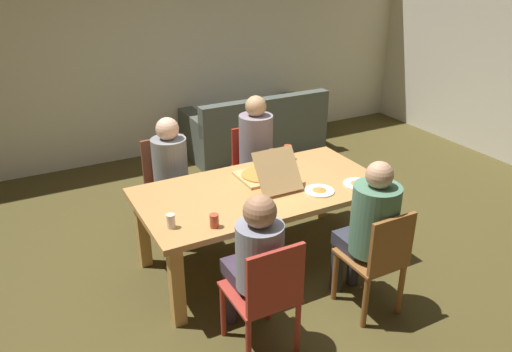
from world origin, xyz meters
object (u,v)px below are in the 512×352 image
object	(u,v)px
person_3	(370,223)
couch	(255,131)
chair_1	(266,294)
plate_1	(358,184)
drinking_glass_0	(171,221)
drinking_glass_2	(288,152)
pizza_box_0	(264,175)
chair_2	(168,179)
drinking_glass_3	(214,221)
chair_3	(378,260)
dining_table	(262,198)
person_2	(173,169)
person_0	(258,146)
chair_0	(253,166)
plate_0	(319,191)
person_1	(255,257)
drinking_glass_1	(273,156)

from	to	relation	value
person_3	couch	bearing A→B (deg)	76.98
chair_1	plate_1	distance (m)	1.45
drinking_glass_0	drinking_glass_2	distance (m)	1.57
pizza_box_0	drinking_glass_0	bearing A→B (deg)	-157.88
chair_2	drinking_glass_3	xyz separation A→B (m)	(-0.10, -1.36, 0.25)
chair_2	drinking_glass_3	distance (m)	1.39
person_3	pizza_box_0	size ratio (longest dim) A/B	2.05
chair_2	chair_3	bearing A→B (deg)	-64.66
drinking_glass_2	drinking_glass_0	bearing A→B (deg)	-153.34
dining_table	couch	bearing A→B (deg)	63.52
drinking_glass_0	couch	distance (m)	3.37
person_2	drinking_glass_2	distance (m)	1.09
drinking_glass_2	person_0	bearing A→B (deg)	102.33
chair_3	person_3	xyz separation A→B (m)	(0.00, 0.13, 0.25)
drinking_glass_0	couch	xyz separation A→B (m)	(2.06, 2.63, -0.48)
pizza_box_0	chair_1	bearing A→B (deg)	-117.79
person_0	person_3	distance (m)	1.74
person_0	couch	size ratio (longest dim) A/B	0.68
chair_0	drinking_glass_2	world-z (taller)	same
chair_1	chair_0	bearing A→B (deg)	64.81
chair_3	plate_0	size ratio (longest dim) A/B	3.58
chair_0	chair_3	xyz separation A→B (m)	(-0.00, -1.99, 0.01)
chair_1	drinking_glass_0	size ratio (longest dim) A/B	8.53
chair_2	plate_0	xyz separation A→B (m)	(0.89, -1.25, 0.21)
plate_1	plate_0	bearing A→B (deg)	172.91
chair_0	person_2	distance (m)	0.98
person_3	drinking_glass_2	bearing A→B (deg)	85.98
chair_0	chair_3	bearing A→B (deg)	-90.00
chair_2	person_3	world-z (taller)	person_3
plate_0	person_2	bearing A→B (deg)	129.44
person_3	plate_1	bearing A→B (deg)	59.14
person_1	chair_0	bearing A→B (deg)	62.95
pizza_box_0	couch	world-z (taller)	pizza_box_0
person_0	pizza_box_0	distance (m)	0.81
person_2	person_3	world-z (taller)	person_3
person_2	drinking_glass_2	bearing A→B (deg)	-19.62
person_2	pizza_box_0	world-z (taller)	person_2
plate_0	chair_3	bearing A→B (deg)	-87.10
person_0	drinking_glass_2	xyz separation A→B (m)	(0.09, -0.42, 0.07)
person_1	person_0	bearing A→B (deg)	61.35
person_1	drinking_glass_1	size ratio (longest dim) A/B	8.96
chair_2	drinking_glass_1	xyz separation A→B (m)	(0.85, -0.54, 0.27)
chair_1	person_3	distance (m)	0.96
chair_3	pizza_box_0	bearing A→B (deg)	106.54
chair_0	person_3	world-z (taller)	person_3
chair_1	couch	world-z (taller)	chair_1
plate_1	drinking_glass_0	xyz separation A→B (m)	(-1.64, 0.06, 0.04)
chair_3	plate_1	xyz separation A→B (m)	(0.33, 0.68, 0.26)
person_3	couch	xyz separation A→B (m)	(0.75, 3.24, -0.42)
plate_0	plate_1	xyz separation A→B (m)	(0.37, -0.05, 0.00)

